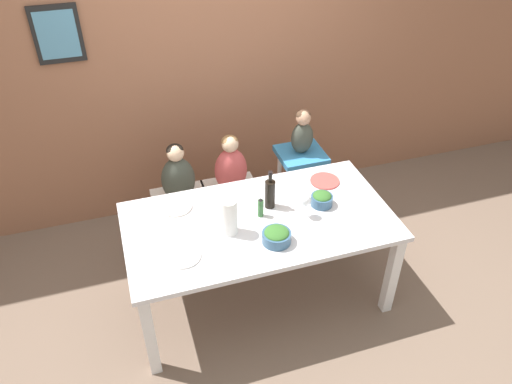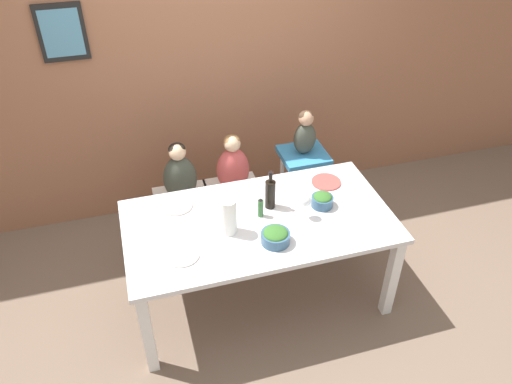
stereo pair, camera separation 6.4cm
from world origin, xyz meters
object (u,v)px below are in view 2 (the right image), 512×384
object	(u,v)px
chair_far_center	(234,196)
wine_bottle	(270,193)
salad_bowl_large	(276,236)
dinner_plate_front_left	(182,255)
paper_towel_roll	(228,216)
salad_bowl_small	(322,200)
person_child_left	(180,174)
dinner_plate_back_left	(177,206)
person_child_center	(233,166)
chair_right_highchair	(303,167)
person_baby_right	(305,133)
chair_far_left	(183,205)
dinner_plate_back_right	(326,182)
wine_glass_near	(305,201)

from	to	relation	value
chair_far_center	wine_bottle	xyz separation A→B (m)	(0.11, -0.64, 0.46)
chair_far_center	salad_bowl_large	xyz separation A→B (m)	(0.03, -0.99, 0.40)
chair_far_center	dinner_plate_front_left	xyz separation A→B (m)	(-0.56, -0.95, 0.36)
paper_towel_roll	salad_bowl_small	distance (m)	0.69
chair_far_center	paper_towel_roll	distance (m)	0.97
person_child_left	dinner_plate_back_left	world-z (taller)	person_child_left
person_child_left	dinner_plate_front_left	size ratio (longest dim) A/B	2.33
dinner_plate_back_left	person_child_center	bearing A→B (deg)	41.82
person_child_left	salad_bowl_small	distance (m)	1.14
chair_right_highchair	dinner_plate_back_left	distance (m)	1.21
salad_bowl_small	person_baby_right	bearing A→B (deg)	78.82
dinner_plate_back_left	dinner_plate_front_left	bearing A→B (deg)	-95.40
chair_far_left	dinner_plate_back_left	world-z (taller)	dinner_plate_back_left
salad_bowl_small	dinner_plate_back_right	distance (m)	0.28
chair_far_left	dinner_plate_back_left	distance (m)	0.59
person_child_center	paper_towel_roll	size ratio (longest dim) A/B	1.97
person_child_center	dinner_plate_back_right	distance (m)	0.76
chair_right_highchair	dinner_plate_front_left	xyz separation A→B (m)	(-1.16, -0.95, 0.18)
salad_bowl_small	dinner_plate_front_left	distance (m)	1.04
chair_far_left	dinner_plate_front_left	distance (m)	1.02
chair_far_left	salad_bowl_small	bearing A→B (deg)	-39.74
salad_bowl_large	dinner_plate_front_left	distance (m)	0.59
person_child_center	salad_bowl_small	bearing A→B (deg)	-58.11
person_child_left	dinner_plate_front_left	xyz separation A→B (m)	(-0.14, -0.95, 0.06)
chair_right_highchair	dinner_plate_back_right	bearing A→B (deg)	-91.18
person_child_left	person_child_center	xyz separation A→B (m)	(0.42, 0.00, 0.00)
chair_far_left	dinner_plate_back_right	xyz separation A→B (m)	(1.01, -0.48, 0.36)
wine_glass_near	dinner_plate_front_left	distance (m)	0.87
person_child_left	salad_bowl_large	xyz separation A→B (m)	(0.45, -0.99, 0.10)
dinner_plate_front_left	wine_glass_near	bearing A→B (deg)	9.29
wine_glass_near	paper_towel_roll	bearing A→B (deg)	-179.80
dinner_plate_back_left	dinner_plate_back_right	bearing A→B (deg)	-1.37
wine_bottle	dinner_plate_front_left	world-z (taller)	wine_bottle
wine_glass_near	chair_right_highchair	bearing A→B (deg)	69.40
person_baby_right	dinner_plate_front_left	distance (m)	1.50
chair_far_center	salad_bowl_small	bearing A→B (deg)	-58.09
chair_far_left	dinner_plate_back_left	size ratio (longest dim) A/B	2.06
salad_bowl_small	dinner_plate_back_left	distance (m)	1.00
chair_far_center	chair_right_highchair	world-z (taller)	chair_right_highchair
chair_far_left	chair_far_center	distance (m)	0.42
chair_far_center	wine_glass_near	size ratio (longest dim) A/B	2.48
wine_bottle	paper_towel_roll	size ratio (longest dim) A/B	1.14
dinner_plate_front_left	dinner_plate_back_left	xyz separation A→B (m)	(0.05, 0.49, 0.00)
person_child_center	dinner_plate_back_right	xyz separation A→B (m)	(0.59, -0.48, 0.06)
chair_right_highchair	dinner_plate_back_right	size ratio (longest dim) A/B	3.21
person_baby_right	wine_bottle	bearing A→B (deg)	-127.63
chair_right_highchair	wine_glass_near	xyz separation A→B (m)	(-0.30, -0.81, 0.31)
person_baby_right	dinner_plate_front_left	world-z (taller)	person_baby_right
salad_bowl_large	dinner_plate_back_left	distance (m)	0.76
chair_right_highchair	wine_glass_near	bearing A→B (deg)	-110.60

